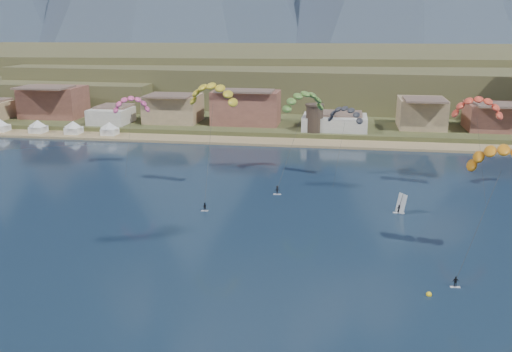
% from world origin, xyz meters
% --- Properties ---
extents(ground, '(2400.00, 2400.00, 0.00)m').
position_xyz_m(ground, '(0.00, 0.00, 0.00)').
color(ground, '#0E1C32').
rests_on(ground, ground).
extents(beach, '(2200.00, 12.00, 0.90)m').
position_xyz_m(beach, '(0.00, 106.00, 0.25)').
color(beach, tan).
rests_on(beach, ground).
extents(land, '(2200.00, 900.00, 4.00)m').
position_xyz_m(land, '(0.00, 560.00, 0.00)').
color(land, brown).
rests_on(land, ground).
extents(foothills, '(940.00, 210.00, 18.00)m').
position_xyz_m(foothills, '(22.39, 232.47, 9.08)').
color(foothills, brown).
rests_on(foothills, ground).
extents(town, '(400.00, 24.00, 12.00)m').
position_xyz_m(town, '(-40.00, 122.00, 8.00)').
color(town, silver).
rests_on(town, ground).
extents(watchtower, '(5.82, 5.82, 8.60)m').
position_xyz_m(watchtower, '(5.00, 114.00, 6.37)').
color(watchtower, '#47382D').
rests_on(watchtower, ground).
extents(beach_tents, '(43.40, 6.40, 5.00)m').
position_xyz_m(beach_tents, '(-76.25, 106.00, 3.71)').
color(beach_tents, white).
rests_on(beach_tents, ground).
extents(kitesurfer_yellow, '(10.97, 14.31, 24.73)m').
position_xyz_m(kitesurfer_yellow, '(-12.08, 52.65, 21.47)').
color(kitesurfer_yellow, silver).
rests_on(kitesurfer_yellow, ground).
extents(kitesurfer_orange, '(12.79, 13.45, 20.45)m').
position_xyz_m(kitesurfer_orange, '(36.83, 25.77, 16.50)').
color(kitesurfer_orange, silver).
rests_on(kitesurfer_orange, ground).
extents(kitesurfer_green, '(10.82, 19.75, 22.95)m').
position_xyz_m(kitesurfer_green, '(4.92, 68.93, 18.10)').
color(kitesurfer_green, silver).
rests_on(kitesurfer_green, ground).
extents(distant_kite_pink, '(9.56, 7.31, 19.46)m').
position_xyz_m(distant_kite_pink, '(-35.92, 69.33, 16.55)').
color(distant_kite_pink, '#262626').
rests_on(distant_kite_pink, ground).
extents(distant_kite_dark, '(8.91, 6.93, 18.49)m').
position_xyz_m(distant_kite_dark, '(14.25, 67.41, 15.68)').
color(distant_kite_dark, '#262626').
rests_on(distant_kite_dark, ground).
extents(distant_kite_orange, '(10.85, 6.99, 21.98)m').
position_xyz_m(distant_kite_orange, '(40.59, 61.17, 18.89)').
color(distant_kite_orange, '#262626').
rests_on(distant_kite_orange, ground).
extents(windsurfer, '(2.10, 2.28, 3.75)m').
position_xyz_m(windsurfer, '(25.15, 46.10, 1.19)').
color(windsurfer, silver).
rests_on(windsurfer, ground).
extents(buoy, '(0.75, 0.75, 0.75)m').
position_xyz_m(buoy, '(26.19, 12.82, 0.13)').
color(buoy, yellow).
rests_on(buoy, ground).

